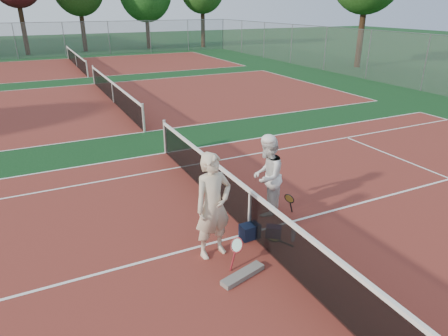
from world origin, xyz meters
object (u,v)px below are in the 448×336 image
object	(u,v)px
player_b	(267,176)
water_bottle	(293,234)
racket_black_held	(289,205)
sports_bag_purple	(274,232)
racket_spare	(274,238)
sports_bag_navy	(250,231)
racket_red	(237,252)
player_a	(213,206)
net_main	(250,212)

from	to	relation	value
player_b	water_bottle	distance (m)	1.49
racket_black_held	sports_bag_purple	bearing A→B (deg)	9.74
racket_spare	player_b	bearing A→B (deg)	-47.54
sports_bag_navy	water_bottle	size ratio (longest dim) A/B	1.30
racket_red	player_a	bearing A→B (deg)	81.74
net_main	sports_bag_purple	xyz separation A→B (m)	(0.38, -0.34, -0.39)
player_a	sports_bag_purple	size ratio (longest dim) A/B	6.78
racket_red	racket_black_held	xyz separation A→B (m)	(1.92, 1.10, 0.02)
racket_spare	sports_bag_purple	size ratio (longest dim) A/B	1.96
water_bottle	racket_red	bearing A→B (deg)	-172.70
racket_spare	sports_bag_navy	xyz separation A→B (m)	(-0.42, 0.26, 0.14)
racket_black_held	sports_bag_navy	distance (m)	1.33
net_main	racket_red	distance (m)	1.13
net_main	racket_black_held	world-z (taller)	net_main
net_main	sports_bag_navy	size ratio (longest dim) A/B	28.14
player_a	racket_red	size ratio (longest dim) A/B	3.95
player_a	player_b	xyz separation A→B (m)	(1.77, 0.96, -0.12)
player_a	net_main	bearing A→B (deg)	10.77
sports_bag_navy	water_bottle	xyz separation A→B (m)	(0.74, -0.49, -0.00)
racket_spare	water_bottle	world-z (taller)	water_bottle
player_b	water_bottle	size ratio (longest dim) A/B	6.10
player_a	sports_bag_navy	xyz separation A→B (m)	(0.91, 0.18, -0.88)
player_a	racket_spare	distance (m)	1.67
player_b	racket_spare	distance (m)	1.45
net_main	player_b	distance (m)	1.09
net_main	water_bottle	bearing A→B (deg)	-44.10
racket_red	sports_bag_purple	bearing A→B (deg)	-11.35
sports_bag_navy	sports_bag_purple	size ratio (longest dim) A/B	1.28
sports_bag_navy	water_bottle	distance (m)	0.89
player_a	sports_bag_purple	bearing A→B (deg)	-8.45
sports_bag_navy	racket_black_held	bearing A→B (deg)	18.74
water_bottle	player_b	bearing A→B (deg)	84.25
player_a	water_bottle	bearing A→B (deg)	-18.77
sports_bag_purple	racket_spare	bearing A→B (deg)	-117.69
net_main	racket_spare	bearing A→B (deg)	-50.36
racket_red	water_bottle	bearing A→B (deg)	-27.35
racket_black_held	sports_bag_navy	size ratio (longest dim) A/B	1.42
racket_red	sports_bag_navy	size ratio (longest dim) A/B	1.35
player_a	water_bottle	distance (m)	1.89
net_main	player_a	size ratio (longest dim) A/B	5.30
player_a	racket_red	bearing A→B (deg)	-71.60
racket_black_held	sports_bag_purple	xyz separation A→B (m)	(-0.80, -0.62, -0.15)
racket_red	player_b	bearing A→B (deg)	8.92
net_main	racket_red	bearing A→B (deg)	-131.68
racket_red	racket_spare	xyz separation A→B (m)	(1.08, 0.41, -0.25)
racket_black_held	racket_spare	distance (m)	1.12
player_b	racket_black_held	size ratio (longest dim) A/B	3.29
sports_bag_purple	sports_bag_navy	bearing A→B (deg)	157.29
player_a	racket_black_held	xyz separation A→B (m)	(2.16, 0.61, -0.76)
net_main	player_a	world-z (taller)	player_a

